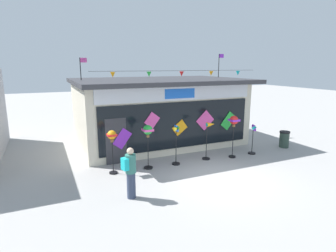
{
  "coord_description": "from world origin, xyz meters",
  "views": [
    {
      "loc": [
        -5.88,
        -8.22,
        4.18
      ],
      "look_at": [
        -0.75,
        3.1,
        1.48
      ],
      "focal_mm": 29.83,
      "sensor_mm": 36.0,
      "label": 1
    }
  ],
  "objects_px": {
    "wind_spinner_far_left": "(112,140)",
    "wind_spinner_right": "(234,123)",
    "wind_spinner_center_left": "(176,142)",
    "wind_spinner_center_right": "(209,134)",
    "person_near_camera": "(130,172)",
    "trash_bin": "(284,139)",
    "kite_shop_building": "(158,110)",
    "wind_spinner_far_right": "(253,137)",
    "wind_spinner_left": "(148,134)"
  },
  "relations": [
    {
      "from": "kite_shop_building",
      "to": "person_near_camera",
      "type": "distance_m",
      "value": 6.99
    },
    {
      "from": "trash_bin",
      "to": "wind_spinner_center_right",
      "type": "bearing_deg",
      "value": 179.67
    },
    {
      "from": "wind_spinner_center_left",
      "to": "trash_bin",
      "type": "relative_size",
      "value": 2.08
    },
    {
      "from": "wind_spinner_center_left",
      "to": "trash_bin",
      "type": "bearing_deg",
      "value": 0.32
    },
    {
      "from": "wind_spinner_center_left",
      "to": "trash_bin",
      "type": "distance_m",
      "value": 6.3
    },
    {
      "from": "trash_bin",
      "to": "kite_shop_building",
      "type": "bearing_deg",
      "value": 145.48
    },
    {
      "from": "wind_spinner_far_right",
      "to": "kite_shop_building",
      "type": "bearing_deg",
      "value": 128.99
    },
    {
      "from": "kite_shop_building",
      "to": "wind_spinner_right",
      "type": "bearing_deg",
      "value": -62.76
    },
    {
      "from": "wind_spinner_far_right",
      "to": "person_near_camera",
      "type": "xyz_separation_m",
      "value": [
        -6.68,
        -2.01,
        0.05
      ]
    },
    {
      "from": "wind_spinner_center_right",
      "to": "trash_bin",
      "type": "relative_size",
      "value": 2.02
    },
    {
      "from": "kite_shop_building",
      "to": "trash_bin",
      "type": "xyz_separation_m",
      "value": [
        5.55,
        -3.82,
        -1.34
      ]
    },
    {
      "from": "wind_spinner_center_right",
      "to": "wind_spinner_right",
      "type": "xyz_separation_m",
      "value": [
        1.13,
        -0.25,
        0.43
      ]
    },
    {
      "from": "wind_spinner_right",
      "to": "wind_spinner_center_right",
      "type": "bearing_deg",
      "value": 167.48
    },
    {
      "from": "wind_spinner_far_left",
      "to": "wind_spinner_right",
      "type": "relative_size",
      "value": 0.89
    },
    {
      "from": "wind_spinner_left",
      "to": "wind_spinner_center_right",
      "type": "bearing_deg",
      "value": -0.14
    },
    {
      "from": "wind_spinner_far_left",
      "to": "wind_spinner_right",
      "type": "height_order",
      "value": "wind_spinner_right"
    },
    {
      "from": "person_near_camera",
      "to": "wind_spinner_left",
      "type": "bearing_deg",
      "value": -46.21
    },
    {
      "from": "wind_spinner_center_right",
      "to": "trash_bin",
      "type": "xyz_separation_m",
      "value": [
        4.6,
        -0.03,
        -0.76
      ]
    },
    {
      "from": "wind_spinner_center_right",
      "to": "person_near_camera",
      "type": "relative_size",
      "value": 1.02
    },
    {
      "from": "wind_spinner_center_left",
      "to": "wind_spinner_center_right",
      "type": "height_order",
      "value": "wind_spinner_center_left"
    },
    {
      "from": "kite_shop_building",
      "to": "wind_spinner_right",
      "type": "height_order",
      "value": "kite_shop_building"
    },
    {
      "from": "kite_shop_building",
      "to": "wind_spinner_far_right",
      "type": "bearing_deg",
      "value": -51.01
    },
    {
      "from": "wind_spinner_right",
      "to": "wind_spinner_center_left",
      "type": "bearing_deg",
      "value": 176.13
    },
    {
      "from": "wind_spinner_center_right",
      "to": "kite_shop_building",
      "type": "bearing_deg",
      "value": 104.07
    },
    {
      "from": "wind_spinner_right",
      "to": "kite_shop_building",
      "type": "bearing_deg",
      "value": 117.24
    },
    {
      "from": "wind_spinner_left",
      "to": "wind_spinner_far_right",
      "type": "xyz_separation_m",
      "value": [
        5.25,
        -0.25,
        -0.63
      ]
    },
    {
      "from": "wind_spinner_center_right",
      "to": "wind_spinner_right",
      "type": "height_order",
      "value": "wind_spinner_right"
    },
    {
      "from": "wind_spinner_far_left",
      "to": "wind_spinner_left",
      "type": "relative_size",
      "value": 0.95
    },
    {
      "from": "wind_spinner_far_left",
      "to": "trash_bin",
      "type": "height_order",
      "value": "wind_spinner_far_left"
    },
    {
      "from": "wind_spinner_far_right",
      "to": "wind_spinner_left",
      "type": "bearing_deg",
      "value": 177.27
    },
    {
      "from": "person_near_camera",
      "to": "wind_spinner_right",
      "type": "bearing_deg",
      "value": -83.79
    },
    {
      "from": "trash_bin",
      "to": "wind_spinner_center_left",
      "type": "bearing_deg",
      "value": -179.68
    },
    {
      "from": "wind_spinner_center_left",
      "to": "wind_spinner_center_right",
      "type": "bearing_deg",
      "value": 2.09
    },
    {
      "from": "wind_spinner_center_right",
      "to": "wind_spinner_left",
      "type": "bearing_deg",
      "value": 179.86
    },
    {
      "from": "wind_spinner_far_left",
      "to": "wind_spinner_right",
      "type": "distance_m",
      "value": 5.53
    },
    {
      "from": "wind_spinner_center_left",
      "to": "wind_spinner_far_right",
      "type": "distance_m",
      "value": 4.0
    },
    {
      "from": "wind_spinner_center_right",
      "to": "person_near_camera",
      "type": "height_order",
      "value": "wind_spinner_center_right"
    },
    {
      "from": "wind_spinner_right",
      "to": "trash_bin",
      "type": "bearing_deg",
      "value": 3.71
    },
    {
      "from": "kite_shop_building",
      "to": "wind_spinner_far_left",
      "type": "distance_m",
      "value": 5.08
    },
    {
      "from": "wind_spinner_far_left",
      "to": "wind_spinner_center_right",
      "type": "bearing_deg",
      "value": -0.82
    },
    {
      "from": "kite_shop_building",
      "to": "wind_spinner_left",
      "type": "xyz_separation_m",
      "value": [
        -1.98,
        -3.78,
        -0.29
      ]
    },
    {
      "from": "wind_spinner_center_right",
      "to": "wind_spinner_center_left",
      "type": "bearing_deg",
      "value": -177.91
    },
    {
      "from": "kite_shop_building",
      "to": "wind_spinner_far_left",
      "type": "relative_size",
      "value": 5.06
    },
    {
      "from": "wind_spinner_far_left",
      "to": "wind_spinner_right",
      "type": "xyz_separation_m",
      "value": [
        5.52,
        -0.31,
        0.23
      ]
    },
    {
      "from": "wind_spinner_far_left",
      "to": "wind_spinner_right",
      "type": "bearing_deg",
      "value": -3.26
    },
    {
      "from": "wind_spinner_far_left",
      "to": "trash_bin",
      "type": "distance_m",
      "value": 9.03
    },
    {
      "from": "wind_spinner_far_left",
      "to": "wind_spinner_far_right",
      "type": "relative_size",
      "value": 1.18
    },
    {
      "from": "wind_spinner_center_left",
      "to": "trash_bin",
      "type": "xyz_separation_m",
      "value": [
        6.28,
        0.04,
        -0.57
      ]
    },
    {
      "from": "kite_shop_building",
      "to": "wind_spinner_left",
      "type": "bearing_deg",
      "value": -117.68
    },
    {
      "from": "person_near_camera",
      "to": "trash_bin",
      "type": "bearing_deg",
      "value": -89.84
    }
  ]
}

